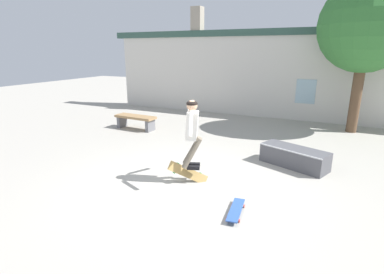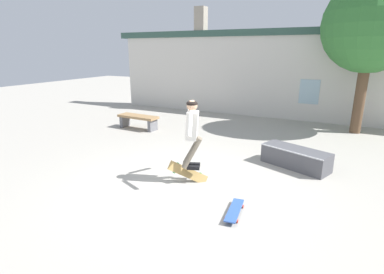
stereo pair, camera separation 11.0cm
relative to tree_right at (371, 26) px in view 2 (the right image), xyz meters
name	(u,v)px [view 2 (the right image)]	position (x,y,z in m)	size (l,w,h in m)	color
ground_plane	(187,186)	(-3.07, -6.07, -3.32)	(40.00, 40.00, 0.00)	#A39E93
building_backdrop	(272,73)	(-3.10, 1.19, -1.56)	(14.41, 0.52, 4.35)	beige
tree_right	(371,26)	(0.00, 0.00, 0.00)	(2.85, 2.85, 4.77)	brown
park_bench	(138,119)	(-6.68, -2.81, -2.99)	(1.48, 0.54, 0.47)	#99754C
skate_ledge	(295,158)	(-1.30, -4.04, -3.10)	(1.63, 1.08, 0.45)	#4C4C51
skater	(192,128)	(-3.08, -5.84, -2.19)	(0.50, 1.10, 1.39)	silver
skateboard_flipping	(188,173)	(-3.14, -5.90, -3.13)	(0.70, 0.50, 0.54)	#AD894C
skateboard_resting	(234,210)	(-1.87, -6.67, -3.25)	(0.29, 0.80, 0.08)	#2D519E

